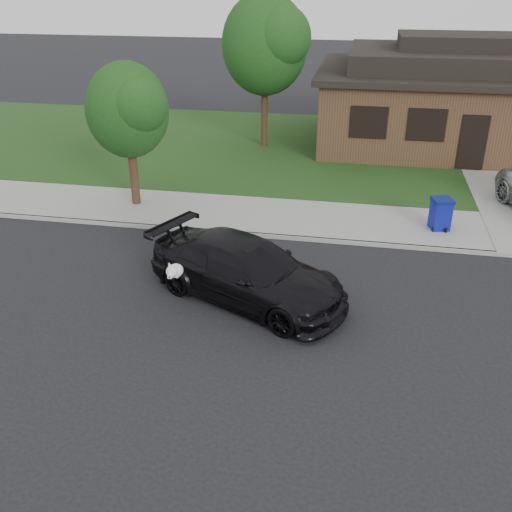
# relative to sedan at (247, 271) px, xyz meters

# --- Properties ---
(ground) EXTENTS (120.00, 120.00, 0.00)m
(ground) POSITION_rel_sedan_xyz_m (2.63, 0.05, -0.74)
(ground) COLOR black
(ground) RESTS_ON ground
(sidewalk) EXTENTS (60.00, 3.00, 0.12)m
(sidewalk) POSITION_rel_sedan_xyz_m (2.63, 5.05, -0.68)
(sidewalk) COLOR gray
(sidewalk) RESTS_ON ground
(curb) EXTENTS (60.00, 0.12, 0.12)m
(curb) POSITION_rel_sedan_xyz_m (2.63, 3.55, -0.68)
(curb) COLOR gray
(curb) RESTS_ON ground
(lawn) EXTENTS (60.00, 13.00, 0.13)m
(lawn) POSITION_rel_sedan_xyz_m (2.63, 13.05, -0.67)
(lawn) COLOR #193814
(lawn) RESTS_ON ground
(sedan) EXTENTS (5.46, 3.99, 1.47)m
(sedan) POSITION_rel_sedan_xyz_m (0.00, 0.00, 0.00)
(sedan) COLOR black
(sedan) RESTS_ON ground
(recycling_bin) EXTENTS (0.71, 0.71, 0.96)m
(recycling_bin) POSITION_rel_sedan_xyz_m (4.94, 4.92, -0.13)
(recycling_bin) COLOR navy
(recycling_bin) RESTS_ON sidewalk
(house) EXTENTS (12.60, 8.60, 4.65)m
(house) POSITION_rel_sedan_xyz_m (6.63, 15.04, 1.40)
(house) COLOR #422B1C
(house) RESTS_ON ground
(tree_0) EXTENTS (3.78, 3.60, 6.34)m
(tree_0) POSITION_rel_sedan_xyz_m (-1.70, 12.92, 3.74)
(tree_0) COLOR #332114
(tree_0) RESTS_ON ground
(tree_2) EXTENTS (2.73, 2.60, 4.59)m
(tree_2) POSITION_rel_sedan_xyz_m (-4.75, 5.16, 2.53)
(tree_2) COLOR #332114
(tree_2) RESTS_ON ground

